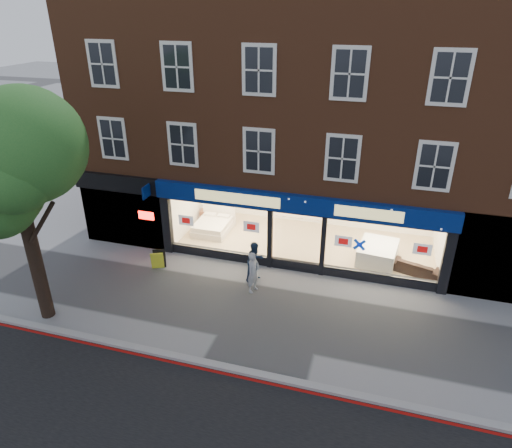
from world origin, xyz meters
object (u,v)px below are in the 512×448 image
at_px(mattress_stack, 378,253).
at_px(pedestrian_grey, 253,272).
at_px(sofa, 416,267).
at_px(pedestrian_blue, 255,262).
at_px(a_board, 158,260).
at_px(display_bed, 213,225).

bearing_deg(mattress_stack, pedestrian_grey, -141.88).
relative_size(sofa, pedestrian_blue, 1.11).
xyz_separation_m(a_board, pedestrian_blue, (3.96, 0.27, 0.42)).
relative_size(display_bed, pedestrian_blue, 1.18).
distance_m(mattress_stack, pedestrian_grey, 5.45).
height_order(mattress_stack, pedestrian_blue, pedestrian_blue).
xyz_separation_m(mattress_stack, sofa, (1.50, -0.54, -0.10)).
xyz_separation_m(a_board, pedestrian_grey, (4.10, -0.45, 0.40)).
relative_size(display_bed, a_board, 2.45).
bearing_deg(sofa, pedestrian_grey, 43.61).
xyz_separation_m(display_bed, sofa, (8.90, -1.17, -0.04)).
height_order(display_bed, a_board, display_bed).
xyz_separation_m(mattress_stack, pedestrian_grey, (-4.28, -3.36, 0.33)).
relative_size(display_bed, mattress_stack, 0.95).
xyz_separation_m(sofa, pedestrian_blue, (-5.92, -2.10, 0.44)).
distance_m(sofa, pedestrian_blue, 6.30).
distance_m(display_bed, mattress_stack, 7.43).
bearing_deg(a_board, sofa, -10.26).
height_order(mattress_stack, pedestrian_grey, pedestrian_grey).
bearing_deg(pedestrian_grey, sofa, -43.67).
distance_m(pedestrian_grey, pedestrian_blue, 0.73).
height_order(sofa, pedestrian_blue, pedestrian_blue).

